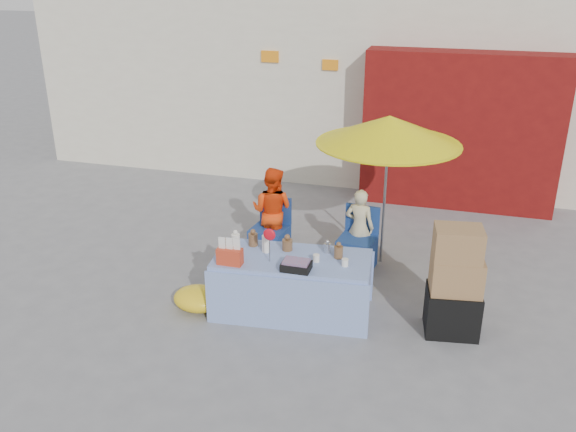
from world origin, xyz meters
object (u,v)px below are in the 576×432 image
(chair_right, at_px, (357,251))
(umbrella, at_px, (389,131))
(vendor_beige, at_px, (359,227))
(market_table, at_px, (292,284))
(chair_left, at_px, (270,240))
(box_stack, at_px, (455,285))
(vendor_orange, at_px, (272,211))

(chair_right, xyz_separation_m, umbrella, (0.30, 0.28, 1.64))
(vendor_beige, bearing_deg, chair_right, 97.85)
(chair_right, bearing_deg, market_table, -105.36)
(chair_left, xyz_separation_m, chair_right, (1.25, 0.00, 0.00))
(chair_right, height_order, vendor_beige, vendor_beige)
(chair_right, bearing_deg, box_stack, -36.96)
(box_stack, bearing_deg, market_table, -177.60)
(vendor_orange, relative_size, vendor_beige, 1.18)
(chair_left, distance_m, box_stack, 2.87)
(market_table, distance_m, umbrella, 2.38)
(chair_right, distance_m, vendor_beige, 0.32)
(chair_left, height_order, umbrella, umbrella)
(chair_right, height_order, vendor_orange, vendor_orange)
(chair_right, bearing_deg, umbrella, 50.68)
(market_table, relative_size, chair_right, 2.29)
(chair_left, xyz_separation_m, vendor_beige, (1.25, 0.13, 0.29))
(chair_left, xyz_separation_m, vendor_orange, (-0.00, 0.13, 0.39))
(chair_left, bearing_deg, market_table, -55.46)
(chair_right, distance_m, box_stack, 1.85)
(chair_left, height_order, chair_right, same)
(vendor_beige, height_order, umbrella, umbrella)
(market_table, distance_m, vendor_beige, 1.58)
(market_table, xyz_separation_m, chair_left, (-0.70, 1.34, -0.11))
(chair_left, xyz_separation_m, box_stack, (2.56, -1.26, 0.34))
(market_table, height_order, chair_left, market_table)
(vendor_orange, height_order, vendor_beige, vendor_orange)
(umbrella, xyz_separation_m, box_stack, (1.01, -1.55, -1.29))
(vendor_orange, bearing_deg, box_stack, 158.41)
(chair_left, height_order, box_stack, box_stack)
(vendor_orange, height_order, box_stack, box_stack)
(chair_right, relative_size, box_stack, 0.66)
(market_table, bearing_deg, vendor_orange, 109.89)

